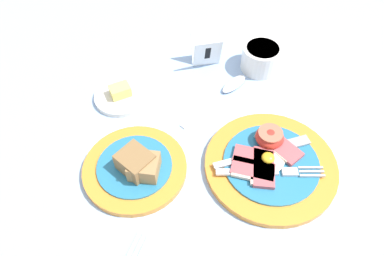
% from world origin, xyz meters
% --- Properties ---
extents(ground_plane, '(3.00, 3.00, 0.00)m').
position_xyz_m(ground_plane, '(0.00, 0.00, 0.00)').
color(ground_plane, '#93B2DB').
extents(breakfast_plate, '(0.23, 0.23, 0.04)m').
position_xyz_m(breakfast_plate, '(0.10, -0.02, 0.01)').
color(breakfast_plate, orange).
rests_on(breakfast_plate, ground_plane).
extents(bread_plate, '(0.18, 0.18, 0.05)m').
position_xyz_m(bread_plate, '(-0.13, 0.02, 0.01)').
color(bread_plate, orange).
rests_on(bread_plate, ground_plane).
extents(sugar_cup, '(0.09, 0.09, 0.06)m').
position_xyz_m(sugar_cup, '(0.17, 0.23, 0.03)').
color(sugar_cup, white).
rests_on(sugar_cup, ground_plane).
extents(butter_dish, '(0.11, 0.11, 0.03)m').
position_xyz_m(butter_dish, '(-0.14, 0.21, 0.01)').
color(butter_dish, silver).
rests_on(butter_dish, ground_plane).
extents(number_card, '(0.06, 0.05, 0.07)m').
position_xyz_m(number_card, '(0.06, 0.27, 0.04)').
color(number_card, white).
rests_on(number_card, ground_plane).
extents(teaspoon_by_saucer, '(0.17, 0.12, 0.01)m').
position_xyz_m(teaspoon_by_saucer, '(0.08, 0.17, 0.01)').
color(teaspoon_by_saucer, silver).
rests_on(teaspoon_by_saucer, ground_plane).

